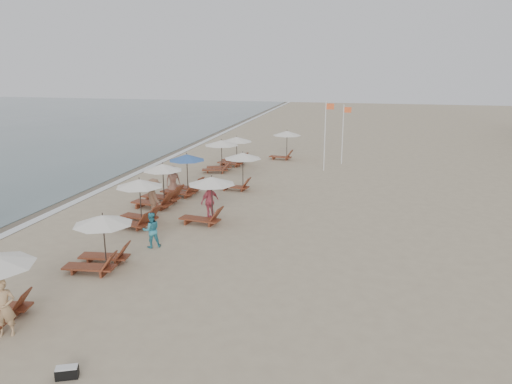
% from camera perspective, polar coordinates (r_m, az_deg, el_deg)
% --- Properties ---
extents(ground, '(160.00, 160.00, 0.00)m').
position_cam_1_polar(ground, '(17.81, -2.04, -9.74)').
color(ground, tan).
rests_on(ground, ground).
extents(wet_sand_band, '(3.20, 140.00, 0.01)m').
position_cam_1_polar(wet_sand_band, '(31.51, -19.57, 0.32)').
color(wet_sand_band, '#6B5E4C').
rests_on(wet_sand_band, ground).
extents(foam_line, '(0.50, 140.00, 0.02)m').
position_cam_1_polar(foam_line, '(30.84, -17.53, 0.20)').
color(foam_line, white).
rests_on(foam_line, ground).
extents(lounger_station_1, '(2.48, 2.15, 2.07)m').
position_cam_1_polar(lounger_station_1, '(18.99, -17.62, -5.44)').
color(lounger_station_1, brown).
rests_on(lounger_station_1, ground).
extents(lounger_station_2, '(2.48, 2.18, 2.22)m').
position_cam_1_polar(lounger_station_2, '(23.49, -13.61, -1.09)').
color(lounger_station_2, brown).
rests_on(lounger_station_2, ground).
extents(lounger_station_3, '(2.69, 2.38, 2.27)m').
position_cam_1_polar(lounger_station_3, '(26.59, -11.20, 0.51)').
color(lounger_station_3, brown).
rests_on(lounger_station_3, ground).
extents(lounger_station_4, '(2.56, 2.27, 2.36)m').
position_cam_1_polar(lounger_station_4, '(28.56, -8.39, 1.82)').
color(lounger_station_4, brown).
rests_on(lounger_station_4, ground).
extents(lounger_station_5, '(2.54, 2.38, 2.21)m').
position_cam_1_polar(lounger_station_5, '(34.35, -4.25, 4.39)').
color(lounger_station_5, brown).
rests_on(lounger_station_5, ground).
extents(lounger_station_6, '(2.59, 2.33, 2.11)m').
position_cam_1_polar(lounger_station_6, '(36.56, -2.54, 4.85)').
color(lounger_station_6, brown).
rests_on(lounger_station_6, ground).
extents(inland_station_0, '(2.69, 2.24, 2.22)m').
position_cam_1_polar(inland_station_0, '(23.16, -5.70, -0.35)').
color(inland_station_0, brown).
rests_on(inland_station_0, ground).
extents(inland_station_1, '(2.53, 2.24, 2.22)m').
position_cam_1_polar(inland_station_1, '(29.24, -1.88, 3.08)').
color(inland_station_1, brown).
rests_on(inland_station_1, ground).
extents(inland_station_2, '(2.52, 2.24, 2.22)m').
position_cam_1_polar(inland_station_2, '(38.76, 3.34, 5.96)').
color(inland_station_2, brown).
rests_on(inland_station_2, ground).
extents(beachgoer_near, '(0.72, 0.61, 1.67)m').
position_cam_1_polar(beachgoer_near, '(15.59, -27.03, -11.79)').
color(beachgoer_near, tan).
rests_on(beachgoer_near, ground).
extents(beachgoer_mid_a, '(0.91, 0.87, 1.48)m').
position_cam_1_polar(beachgoer_mid_a, '(20.70, -11.97, -4.30)').
color(beachgoer_mid_a, teal).
rests_on(beachgoer_mid_a, ground).
extents(beachgoer_mid_b, '(1.40, 1.35, 1.92)m').
position_cam_1_polar(beachgoer_mid_b, '(24.70, -11.64, -0.65)').
color(beachgoer_mid_b, brown).
rests_on(beachgoer_mid_b, ground).
extents(beachgoer_far_a, '(0.93, 1.11, 1.78)m').
position_cam_1_polar(beachgoer_far_a, '(23.93, -5.35, -1.07)').
color(beachgoer_far_a, '#D05367').
rests_on(beachgoer_far_a, ground).
extents(beachgoer_far_b, '(0.98, 0.92, 1.69)m').
position_cam_1_polar(beachgoer_far_b, '(28.75, -9.54, 1.37)').
color(beachgoer_far_b, '#A26D58').
rests_on(beachgoer_far_b, ground).
extents(duffel_bag, '(0.59, 0.45, 0.29)m').
position_cam_1_polar(duffel_bag, '(13.45, -20.94, -18.82)').
color(duffel_bag, black).
rests_on(duffel_bag, ground).
extents(flag_pole_near, '(0.60, 0.08, 4.87)m').
position_cam_1_polar(flag_pole_near, '(34.71, 8.01, 6.80)').
color(flag_pole_near, silver).
rests_on(flag_pole_near, ground).
extents(flag_pole_far, '(0.60, 0.08, 4.42)m').
position_cam_1_polar(flag_pole_far, '(37.38, 10.02, 6.92)').
color(flag_pole_far, silver).
rests_on(flag_pole_far, ground).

